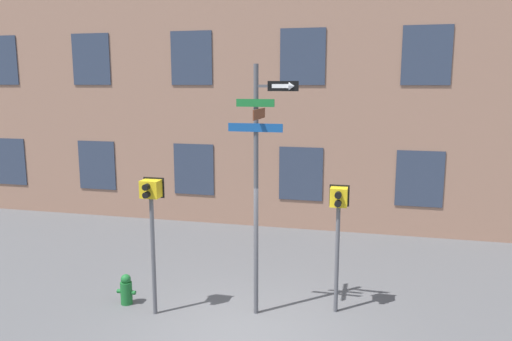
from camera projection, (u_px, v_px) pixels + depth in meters
name	position (u px, v px, depth m)	size (l,w,h in m)	color
ground_plane	(244.00, 335.00, 8.90)	(60.00, 60.00, 0.00)	#515154
street_sign_pole	(259.00, 171.00, 9.24)	(1.29, 0.90, 4.78)	#4C4C51
pedestrian_signal_left	(151.00, 209.00, 9.37)	(0.41, 0.40, 2.68)	#4C4C51
pedestrian_signal_right	(338.00, 214.00, 9.47)	(0.38, 0.40, 2.52)	#4C4C51
fire_hydrant	(126.00, 290.00, 10.11)	(0.40, 0.24, 0.63)	#196028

